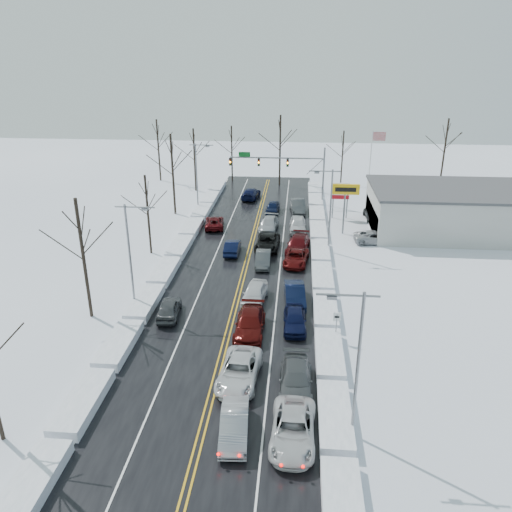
# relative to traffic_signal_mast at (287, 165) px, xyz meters

# --- Properties ---
(ground) EXTENTS (160.00, 160.00, 0.00)m
(ground) POSITION_rel_traffic_signal_mast_xyz_m (-3.45, -27.99, -5.48)
(ground) COLOR white
(ground) RESTS_ON ground
(road_surface) EXTENTS (14.00, 84.00, 0.01)m
(road_surface) POSITION_rel_traffic_signal_mast_xyz_m (-3.45, -25.99, -5.47)
(road_surface) COLOR black
(road_surface) RESTS_ON ground
(snow_bank_left) EXTENTS (1.92, 72.00, 0.73)m
(snow_bank_left) POSITION_rel_traffic_signal_mast_xyz_m (-11.05, -25.99, -5.48)
(snow_bank_left) COLOR white
(snow_bank_left) RESTS_ON ground
(snow_bank_right) EXTENTS (1.92, 72.00, 0.73)m
(snow_bank_right) POSITION_rel_traffic_signal_mast_xyz_m (4.15, -25.99, -5.48)
(snow_bank_right) COLOR white
(snow_bank_right) RESTS_ON ground
(traffic_signal_mast) EXTENTS (13.28, 0.39, 8.00)m
(traffic_signal_mast) POSITION_rel_traffic_signal_mast_xyz_m (0.00, 0.00, 0.00)
(traffic_signal_mast) COLOR slate
(traffic_signal_mast) RESTS_ON ground
(tires_plus_sign) EXTENTS (3.20, 0.34, 6.00)m
(tires_plus_sign) POSITION_rel_traffic_signal_mast_xyz_m (7.05, -12.00, -0.49)
(tires_plus_sign) COLOR slate
(tires_plus_sign) RESTS_ON ground
(used_vehicles_sign) EXTENTS (2.20, 0.22, 4.65)m
(used_vehicles_sign) POSITION_rel_traffic_signal_mast_xyz_m (7.05, -5.99, -2.16)
(used_vehicles_sign) COLOR slate
(used_vehicles_sign) RESTS_ON ground
(speed_limit_sign) EXTENTS (0.55, 0.09, 2.35)m
(speed_limit_sign) POSITION_rel_traffic_signal_mast_xyz_m (4.75, -35.99, -3.84)
(speed_limit_sign) COLOR slate
(speed_limit_sign) RESTS_ON ground
(flagpole) EXTENTS (1.87, 1.20, 10.00)m
(flagpole) POSITION_rel_traffic_signal_mast_xyz_m (11.72, 2.01, 0.45)
(flagpole) COLOR silver
(flagpole) RESTS_ON ground
(dealership_building) EXTENTS (20.40, 12.40, 5.30)m
(dealership_building) POSITION_rel_traffic_signal_mast_xyz_m (20.53, -9.99, -2.82)
(dealership_building) COLOR #B5B5B0
(dealership_building) RESTS_ON ground
(streetlight_se) EXTENTS (3.20, 0.25, 9.00)m
(streetlight_se) POSITION_rel_traffic_signal_mast_xyz_m (4.85, -45.99, -0.17)
(streetlight_se) COLOR slate
(streetlight_se) RESTS_ON ground
(streetlight_ne) EXTENTS (3.20, 0.25, 9.00)m
(streetlight_ne) POSITION_rel_traffic_signal_mast_xyz_m (4.85, -17.99, -0.17)
(streetlight_ne) COLOR slate
(streetlight_ne) RESTS_ON ground
(streetlight_sw) EXTENTS (3.20, 0.25, 9.00)m
(streetlight_sw) POSITION_rel_traffic_signal_mast_xyz_m (-11.74, -31.99, -0.17)
(streetlight_sw) COLOR slate
(streetlight_sw) RESTS_ON ground
(streetlight_nw) EXTENTS (3.20, 0.25, 9.00)m
(streetlight_nw) POSITION_rel_traffic_signal_mast_xyz_m (-11.74, -3.99, -0.17)
(streetlight_nw) COLOR slate
(streetlight_nw) RESTS_ON ground
(tree_left_b) EXTENTS (4.00, 4.00, 10.00)m
(tree_left_b) POSITION_rel_traffic_signal_mast_xyz_m (-14.95, -33.99, 1.51)
(tree_left_b) COLOR #2D231C
(tree_left_b) RESTS_ON ground
(tree_left_c) EXTENTS (3.40, 3.40, 8.50)m
(tree_left_c) POSITION_rel_traffic_signal_mast_xyz_m (-13.95, -19.99, 0.46)
(tree_left_c) COLOR #2D231C
(tree_left_c) RESTS_ON ground
(tree_left_d) EXTENTS (4.20, 4.20, 10.50)m
(tree_left_d) POSITION_rel_traffic_signal_mast_xyz_m (-14.65, -5.99, 1.86)
(tree_left_d) COLOR #2D231C
(tree_left_d) RESTS_ON ground
(tree_left_e) EXTENTS (3.80, 3.80, 9.50)m
(tree_left_e) POSITION_rel_traffic_signal_mast_xyz_m (-14.25, 6.01, 1.16)
(tree_left_e) COLOR #2D231C
(tree_left_e) RESTS_ON ground
(tree_far_a) EXTENTS (4.00, 4.00, 10.00)m
(tree_far_a) POSITION_rel_traffic_signal_mast_xyz_m (-21.45, 12.01, 1.51)
(tree_far_a) COLOR #2D231C
(tree_far_a) RESTS_ON ground
(tree_far_b) EXTENTS (3.60, 3.60, 9.00)m
(tree_far_b) POSITION_rel_traffic_signal_mast_xyz_m (-9.45, 13.01, 0.81)
(tree_far_b) COLOR #2D231C
(tree_far_b) RESTS_ON ground
(tree_far_c) EXTENTS (4.40, 4.40, 11.00)m
(tree_far_c) POSITION_rel_traffic_signal_mast_xyz_m (-1.45, 11.01, 2.21)
(tree_far_c) COLOR #2D231C
(tree_far_c) RESTS_ON ground
(tree_far_d) EXTENTS (3.40, 3.40, 8.50)m
(tree_far_d) POSITION_rel_traffic_signal_mast_xyz_m (8.55, 12.51, 0.46)
(tree_far_d) COLOR #2D231C
(tree_far_d) RESTS_ON ground
(tree_far_e) EXTENTS (4.20, 4.20, 10.50)m
(tree_far_e) POSITION_rel_traffic_signal_mast_xyz_m (24.55, 13.01, 1.86)
(tree_far_e) COLOR #2D231C
(tree_far_e) RESTS_ON ground
(queued_car_1) EXTENTS (1.86, 4.53, 1.46)m
(queued_car_1) POSITION_rel_traffic_signal_mast_xyz_m (-1.55, -46.62, -5.48)
(queued_car_1) COLOR #919398
(queued_car_1) RESTS_ON ground
(queued_car_2) EXTENTS (2.87, 5.60, 1.51)m
(queued_car_2) POSITION_rel_traffic_signal_mast_xyz_m (-1.87, -41.56, -5.48)
(queued_car_2) COLOR silver
(queued_car_2) RESTS_ON ground
(queued_car_3) EXTENTS (2.21, 5.42, 1.57)m
(queued_car_3) POSITION_rel_traffic_signal_mast_xyz_m (-1.76, -35.46, -5.48)
(queued_car_3) COLOR #440B09
(queued_car_3) RESTS_ON ground
(queued_car_4) EXTENTS (2.37, 4.79, 1.57)m
(queued_car_4) POSITION_rel_traffic_signal_mast_xyz_m (-1.85, -30.23, -5.48)
(queued_car_4) COLOR silver
(queued_car_4) RESTS_ON ground
(queued_car_5) EXTENTS (1.57, 4.26, 1.39)m
(queued_car_5) POSITION_rel_traffic_signal_mast_xyz_m (-1.70, -22.31, -5.48)
(queued_car_5) COLOR #3C3F41
(queued_car_5) RESTS_ON ground
(queued_car_6) EXTENTS (2.68, 5.46, 1.49)m
(queued_car_6) POSITION_rel_traffic_signal_mast_xyz_m (-1.55, -17.70, -5.48)
(queued_car_6) COLOR black
(queued_car_6) RESTS_ON ground
(queued_car_7) EXTENTS (2.49, 5.21, 1.47)m
(queued_car_7) POSITION_rel_traffic_signal_mast_xyz_m (-1.81, -11.50, -5.48)
(queued_car_7) COLOR #A0A3A8
(queued_car_7) RESTS_ON ground
(queued_car_8) EXTENTS (1.90, 4.18, 1.39)m
(queued_car_8) POSITION_rel_traffic_signal_mast_xyz_m (-1.71, -4.27, -5.48)
(queued_car_8) COLOR black
(queued_car_8) RESTS_ON ground
(queued_car_10) EXTENTS (2.60, 5.39, 1.48)m
(queued_car_10) POSITION_rel_traffic_signal_mast_xyz_m (1.73, -46.68, -5.48)
(queued_car_10) COLOR silver
(queued_car_10) RESTS_ON ground
(queued_car_11) EXTENTS (2.13, 5.18, 1.50)m
(queued_car_11) POSITION_rel_traffic_signal_mast_xyz_m (1.83, -42.11, -5.48)
(queued_car_11) COLOR #474A4C
(queued_car_11) RESTS_ON ground
(queued_car_12) EXTENTS (1.91, 4.47, 1.51)m
(queued_car_12) POSITION_rel_traffic_signal_mast_xyz_m (1.66, -34.45, -5.48)
(queued_car_12) COLOR black
(queued_car_12) RESTS_ON ground
(queued_car_13) EXTENTS (2.06, 4.91, 1.58)m
(queued_car_13) POSITION_rel_traffic_signal_mast_xyz_m (1.61, -30.24, -5.48)
(queued_car_13) COLOR black
(queued_car_13) RESTS_ON ground
(queued_car_14) EXTENTS (2.85, 5.13, 1.36)m
(queued_car_14) POSITION_rel_traffic_signal_mast_xyz_m (1.63, -21.63, -5.48)
(queued_car_14) COLOR #480909
(queued_car_14) RESTS_ON ground
(queued_car_15) EXTENTS (2.97, 5.74, 1.59)m
(queued_car_15) POSITION_rel_traffic_signal_mast_xyz_m (1.79, -18.23, -5.48)
(queued_car_15) COLOR #44090C
(queued_car_15) RESTS_ON ground
(queued_car_16) EXTENTS (2.00, 4.89, 1.66)m
(queued_car_16) POSITION_rel_traffic_signal_mast_xyz_m (1.70, -11.55, -5.48)
(queued_car_16) COLOR silver
(queued_car_16) RESTS_ON ground
(queued_car_17) EXTENTS (2.32, 5.28, 1.69)m
(queued_car_17) POSITION_rel_traffic_signal_mast_xyz_m (1.66, -3.86, -5.48)
(queued_car_17) COLOR #3E4143
(queued_car_17) RESTS_ON ground
(oncoming_car_0) EXTENTS (1.49, 4.23, 1.39)m
(oncoming_car_0) POSITION_rel_traffic_signal_mast_xyz_m (-5.21, -19.32, -5.48)
(oncoming_car_0) COLOR black
(oncoming_car_0) RESTS_ON ground
(oncoming_car_1) EXTENTS (2.84, 5.04, 1.33)m
(oncoming_car_1) POSITION_rel_traffic_signal_mast_xyz_m (-8.51, -11.12, -5.48)
(oncoming_car_1) COLOR #4D0A0D
(oncoming_car_1) RESTS_ON ground
(oncoming_car_2) EXTENTS (2.75, 5.50, 1.53)m
(oncoming_car_2) POSITION_rel_traffic_signal_mast_xyz_m (-5.28, 2.25, -5.48)
(oncoming_car_2) COLOR black
(oncoming_car_2) RESTS_ON ground
(oncoming_car_3) EXTENTS (2.09, 4.39, 1.45)m
(oncoming_car_3) POSITION_rel_traffic_signal_mast_xyz_m (-8.60, -33.44, -5.48)
(oncoming_car_3) COLOR #404245
(oncoming_car_3) RESTS_ON ground
(parked_car_0) EXTENTS (5.03, 2.53, 1.36)m
(parked_car_0) POSITION_rel_traffic_signal_mast_xyz_m (10.50, -14.90, -5.48)
(parked_car_0) COLOR #A8ABB0
(parked_car_0) RESTS_ON ground
(parked_car_1) EXTENTS (2.32, 5.17, 1.47)m
(parked_car_1) POSITION_rel_traffic_signal_mast_xyz_m (13.71, -11.21, -5.48)
(parked_car_1) COLOR black
(parked_car_1) RESTS_ON ground
(parked_car_2) EXTENTS (2.31, 5.13, 1.71)m
(parked_car_2) POSITION_rel_traffic_signal_mast_xyz_m (11.36, -6.35, -5.48)
(parked_car_2) COLOR black
(parked_car_2) RESTS_ON ground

